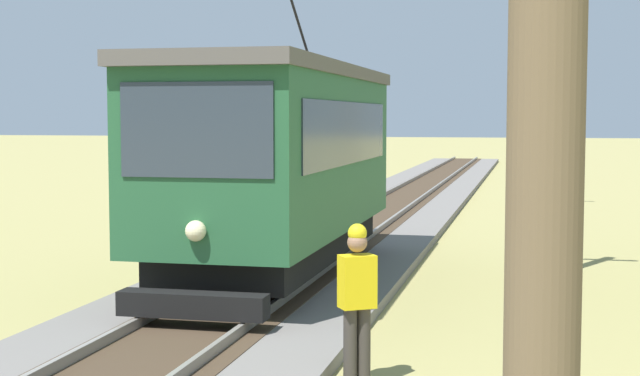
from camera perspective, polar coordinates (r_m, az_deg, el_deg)
The scene contains 6 objects.
red_tram at distance 15.96m, azimuth -2.57°, elevation 1.74°, with size 2.60×8.54×4.79m.
utility_pole_near_tram at distance 16.74m, azimuth 13.20°, elevation 6.16°, with size 1.40×0.40×6.77m.
utility_pole_mid at distance 30.34m, azimuth 13.12°, elevation 5.27°, with size 1.40×0.44×6.71m.
utility_pole_far at distance 43.08m, azimuth 13.10°, elevation 5.25°, with size 1.40×0.45×7.09m.
utility_pole_distant at distance 58.42m, azimuth 13.08°, elevation 4.98°, with size 1.40×0.32×7.04m.
track_worker at distance 10.15m, azimuth 2.30°, elevation -6.70°, with size 0.45×0.41×1.78m.
Camera 1 is at (4.28, -1.17, 2.94)m, focal length 51.91 mm.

